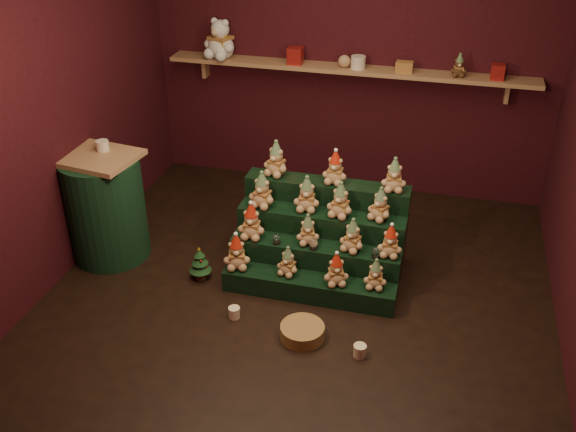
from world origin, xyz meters
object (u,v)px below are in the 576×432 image
(side_table, at_px, (106,207))
(brown_bear, at_px, (459,65))
(white_bear, at_px, (220,33))
(snow_globe_c, at_px, (376,253))
(snow_globe_b, at_px, (314,244))
(mini_christmas_tree, at_px, (200,263))
(wicker_basket, at_px, (302,332))
(mug_right, at_px, (360,351))
(mug_left, at_px, (234,312))
(snow_globe_a, at_px, (276,239))
(riser_tier_front, at_px, (308,287))

(side_table, height_order, brown_bear, brown_bear)
(white_bear, bearing_deg, snow_globe_c, -23.64)
(snow_globe_b, bearing_deg, side_table, 179.51)
(brown_bear, bearing_deg, side_table, -156.99)
(mini_christmas_tree, bearing_deg, wicker_basket, -27.06)
(mug_right, bearing_deg, mini_christmas_tree, 157.45)
(mug_left, bearing_deg, snow_globe_c, 29.45)
(snow_globe_c, height_order, mug_right, snow_globe_c)
(snow_globe_b, distance_m, wicker_basket, 0.75)
(snow_globe_a, distance_m, snow_globe_c, 0.81)
(snow_globe_c, bearing_deg, mug_right, -88.90)
(riser_tier_front, bearing_deg, side_table, 174.54)
(riser_tier_front, distance_m, snow_globe_c, 0.61)
(side_table, distance_m, mug_left, 1.53)
(mug_left, relative_size, wicker_basket, 0.27)
(snow_globe_b, xyz_separation_m, side_table, (-1.84, 0.02, 0.07))
(riser_tier_front, relative_size, snow_globe_b, 15.02)
(mini_christmas_tree, distance_m, mug_right, 1.57)
(side_table, relative_size, mini_christmas_tree, 3.05)
(mug_right, bearing_deg, brown_bear, 80.03)
(riser_tier_front, height_order, side_table, side_table)
(side_table, xyz_separation_m, mug_right, (2.35, -0.76, -0.43))
(riser_tier_front, xyz_separation_m, wicker_basket, (0.07, -0.50, -0.04))
(snow_globe_a, distance_m, brown_bear, 2.39)
(snow_globe_b, distance_m, side_table, 1.84)
(mug_left, bearing_deg, mug_right, -10.34)
(mini_christmas_tree, xyz_separation_m, brown_bear, (1.89, 1.89, 1.27))
(mug_right, relative_size, brown_bear, 0.45)
(white_bear, bearing_deg, mini_christmas_tree, -57.68)
(white_bear, height_order, brown_bear, white_bear)
(snow_globe_b, bearing_deg, snow_globe_c, 0.00)
(snow_globe_b, relative_size, side_table, 0.10)
(brown_bear, bearing_deg, mug_left, -130.87)
(wicker_basket, xyz_separation_m, white_bear, (-1.43, 2.40, 1.52))
(snow_globe_b, height_order, wicker_basket, snow_globe_b)
(mug_left, relative_size, white_bear, 0.18)
(brown_bear, bearing_deg, snow_globe_b, -127.40)
(riser_tier_front, relative_size, mug_left, 15.49)
(riser_tier_front, xyz_separation_m, mug_right, (0.51, -0.59, -0.04))
(mug_left, bearing_deg, wicker_basket, -9.59)
(side_table, bearing_deg, snow_globe_b, 7.36)
(wicker_basket, relative_size, brown_bear, 1.58)
(riser_tier_front, relative_size, mini_christmas_tree, 4.42)
(white_bear, bearing_deg, mug_left, -49.84)
(snow_globe_b, relative_size, brown_bear, 0.45)
(mini_christmas_tree, height_order, white_bear, white_bear)
(mug_left, bearing_deg, snow_globe_a, 71.89)
(mug_right, bearing_deg, side_table, 162.09)
(snow_globe_b, xyz_separation_m, mug_left, (-0.49, -0.56, -0.36))
(mini_christmas_tree, height_order, wicker_basket, mini_christmas_tree)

